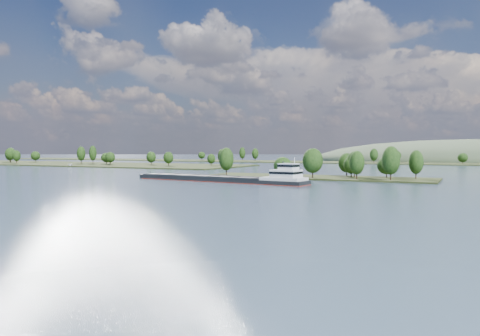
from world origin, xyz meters
The scene contains 7 objects.
ground centered at (0.00, 120.00, 0.00)m, with size 1800.00×1800.00×0.00m, color #374B5F.
tree_island centered at (5.53, 178.56, 3.92)m, with size 100.00×30.00×14.34m.
left_bank centered at (-228.76, 260.10, 0.92)m, with size 300.00×80.00×15.98m.
back_shoreline centered at (9.39, 399.86, 0.68)m, with size 900.00×60.00×15.68m.
hill_west centered at (60.00, 500.00, 0.00)m, with size 320.00×160.00×44.00m, color #3E4E36.
cargo_barge centered at (-22.88, 142.53, 1.31)m, with size 77.18×19.65×10.37m.
motorboat centered at (-192.87, 225.45, 1.13)m, with size 2.20×5.84×2.26m, color silver.
Camera 1 is at (60.82, -15.52, 12.81)m, focal length 35.00 mm.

